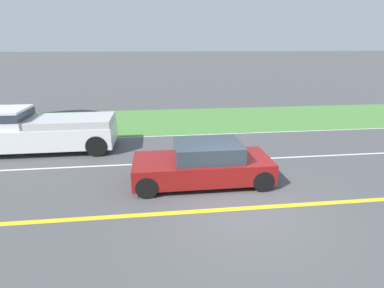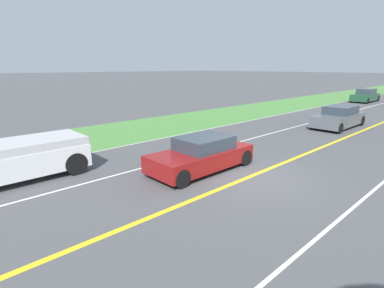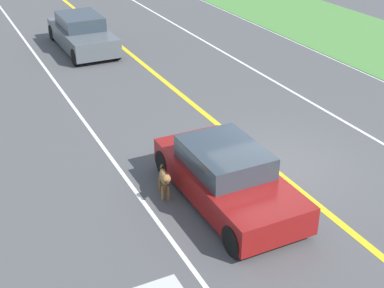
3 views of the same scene
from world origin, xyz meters
The scene contains 8 objects.
ground_plane centered at (0.00, 0.00, 0.00)m, with size 400.00×400.00×0.00m, color #4C4C4F.
centre_divider_line centered at (0.00, 0.00, 0.00)m, with size 0.18×160.00×0.01m, color yellow.
lane_edge_line_right centered at (7.00, 0.00, 0.00)m, with size 0.14×160.00×0.01m, color white.
lane_dash_same_dir centered at (3.50, 0.00, 0.00)m, with size 0.10×160.00×0.01m, color white.
grass_verge_right centered at (10.00, 0.00, 0.01)m, with size 6.00×160.00×0.03m, color #4C843D.
ego_car centered at (1.75, 0.75, 0.62)m, with size 1.84×4.25×1.31m.
dog centered at (2.96, 0.02, 0.49)m, with size 0.38×1.04×0.77m.
pickup_truck centered at (5.46, 6.94, 0.92)m, with size 2.01×5.53×1.79m.
Camera 1 is at (-6.82, 2.15, 4.16)m, focal length 28.00 mm.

